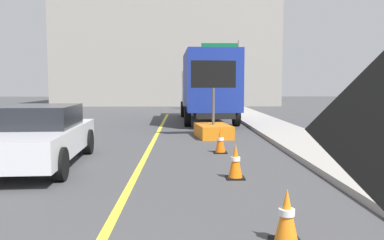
# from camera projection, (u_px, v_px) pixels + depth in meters

# --- Properties ---
(lane_center_stripe) EXTENTS (0.14, 36.00, 0.01)m
(lane_center_stripe) POSITION_uv_depth(u_px,v_px,m) (126.00, 193.00, 6.83)
(lane_center_stripe) COLOR yellow
(lane_center_stripe) RESTS_ON ground
(arrow_board_trailer) EXTENTS (1.60, 1.94, 2.70)m
(arrow_board_trailer) POSITION_uv_depth(u_px,v_px,m) (213.00, 124.00, 14.01)
(arrow_board_trailer) COLOR orange
(arrow_board_trailer) RESTS_ON ground
(box_truck) EXTENTS (2.69, 8.03, 3.37)m
(box_truck) POSITION_uv_depth(u_px,v_px,m) (207.00, 85.00, 19.69)
(box_truck) COLOR black
(box_truck) RESTS_ON ground
(pickup_car) EXTENTS (2.19, 4.69, 1.38)m
(pickup_car) POSITION_uv_depth(u_px,v_px,m) (38.00, 136.00, 9.12)
(pickup_car) COLOR silver
(pickup_car) RESTS_ON ground
(highway_guide_sign) EXTENTS (2.79, 0.18, 5.00)m
(highway_guide_sign) POSITION_uv_depth(u_px,v_px,m) (228.00, 63.00, 28.37)
(highway_guide_sign) COLOR gray
(highway_guide_sign) RESTS_ON ground
(far_building_block) EXTENTS (19.61, 8.36, 9.66)m
(far_building_block) POSITION_uv_depth(u_px,v_px,m) (168.00, 53.00, 37.11)
(far_building_block) COLOR gray
(far_building_block) RESTS_ON ground
(traffic_cone_near_sign) EXTENTS (0.36, 0.36, 0.66)m
(traffic_cone_near_sign) POSITION_uv_depth(u_px,v_px,m) (287.00, 216.00, 4.65)
(traffic_cone_near_sign) COLOR black
(traffic_cone_near_sign) RESTS_ON ground
(traffic_cone_mid_lane) EXTENTS (0.36, 0.36, 0.70)m
(traffic_cone_mid_lane) POSITION_uv_depth(u_px,v_px,m) (235.00, 162.00, 7.86)
(traffic_cone_mid_lane) COLOR black
(traffic_cone_mid_lane) RESTS_ON ground
(traffic_cone_far_lane) EXTENTS (0.36, 0.36, 0.68)m
(traffic_cone_far_lane) POSITION_uv_depth(u_px,v_px,m) (220.00, 141.00, 10.80)
(traffic_cone_far_lane) COLOR black
(traffic_cone_far_lane) RESTS_ON ground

